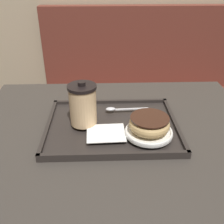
{
  "coord_description": "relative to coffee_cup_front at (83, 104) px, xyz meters",
  "views": [
    {
      "loc": [
        -0.04,
        -0.74,
        1.23
      ],
      "look_at": [
        -0.01,
        0.01,
        0.8
      ],
      "focal_mm": 42.0,
      "sensor_mm": 36.0,
      "label": 1
    }
  ],
  "objects": [
    {
      "name": "booth_bench",
      "position": [
        0.32,
        0.86,
        -0.52
      ],
      "size": [
        1.3,
        0.44,
        1.0
      ],
      "color": "brown",
      "rests_on": "ground_plane"
    },
    {
      "name": "cafe_table",
      "position": [
        0.11,
        -0.01,
        -0.26
      ],
      "size": [
        1.01,
        0.79,
        0.74
      ],
      "color": "#38332D",
      "rests_on": "ground_plane"
    },
    {
      "name": "coffee_cup_front",
      "position": [
        0.0,
        0.0,
        0.0
      ],
      "size": [
        0.09,
        0.09,
        0.15
      ],
      "color": "#E0B784",
      "rests_on": "serving_tray"
    },
    {
      "name": "plate_with_chocolate_donut",
      "position": [
        0.21,
        -0.07,
        -0.06
      ],
      "size": [
        0.15,
        0.15,
        0.01
      ],
      "color": "white",
      "rests_on": "serving_tray"
    },
    {
      "name": "napkin_paper",
      "position": [
        0.07,
        -0.07,
        -0.07
      ],
      "size": [
        0.12,
        0.11,
        0.0
      ],
      "rotation": [
        0.0,
        0.0,
        0.04
      ],
      "color": "white",
      "rests_on": "serving_tray"
    },
    {
      "name": "serving_tray",
      "position": [
        0.09,
        -0.0,
        -0.09
      ],
      "size": [
        0.44,
        0.34,
        0.02
      ],
      "color": "#282321",
      "rests_on": "cafe_table"
    },
    {
      "name": "donut_chocolate_glazed",
      "position": [
        0.21,
        -0.07,
        -0.03
      ],
      "size": [
        0.13,
        0.13,
        0.05
      ],
      "color": "#DBB270",
      "rests_on": "plate_with_chocolate_donut"
    },
    {
      "name": "spoon",
      "position": [
        0.12,
        0.08,
        -0.06
      ],
      "size": [
        0.16,
        0.02,
        0.01
      ],
      "rotation": [
        0.0,
        0.0,
        3.19
      ],
      "color": "silver",
      "rests_on": "serving_tray"
    }
  ]
}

